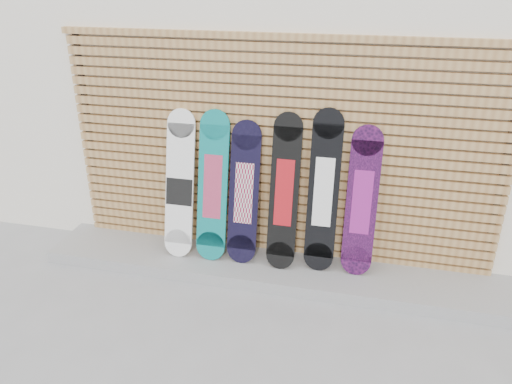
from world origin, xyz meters
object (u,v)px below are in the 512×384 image
at_px(snowboard_0, 180,185).
at_px(snowboard_3, 284,193).
at_px(snowboard_1, 213,187).
at_px(snowboard_4, 323,192).
at_px(snowboard_5, 362,202).
at_px(snowboard_2, 244,193).

height_order(snowboard_0, snowboard_3, snowboard_3).
height_order(snowboard_1, snowboard_4, snowboard_4).
bearing_deg(snowboard_5, snowboard_4, -179.29).
height_order(snowboard_4, snowboard_5, snowboard_4).
distance_m(snowboard_1, snowboard_5, 1.44).
bearing_deg(snowboard_5, snowboard_0, -178.45).
bearing_deg(snowboard_5, snowboard_2, -178.60).
relative_size(snowboard_1, snowboard_4, 0.95).
distance_m(snowboard_1, snowboard_4, 1.08).
distance_m(snowboard_2, snowboard_4, 0.77).
bearing_deg(snowboard_3, snowboard_5, 2.76).
distance_m(snowboard_3, snowboard_4, 0.37).
relative_size(snowboard_0, snowboard_1, 0.99).
distance_m(snowboard_0, snowboard_2, 0.66).
distance_m(snowboard_1, snowboard_3, 0.71).
xyz_separation_m(snowboard_1, snowboard_3, (0.71, 0.00, 0.01)).
distance_m(snowboard_0, snowboard_1, 0.34).
bearing_deg(snowboard_4, snowboard_2, -178.27).
distance_m(snowboard_3, snowboard_5, 0.73).
height_order(snowboard_1, snowboard_2, snowboard_1).
height_order(snowboard_2, snowboard_5, snowboard_5).
bearing_deg(snowboard_0, snowboard_1, 1.73).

